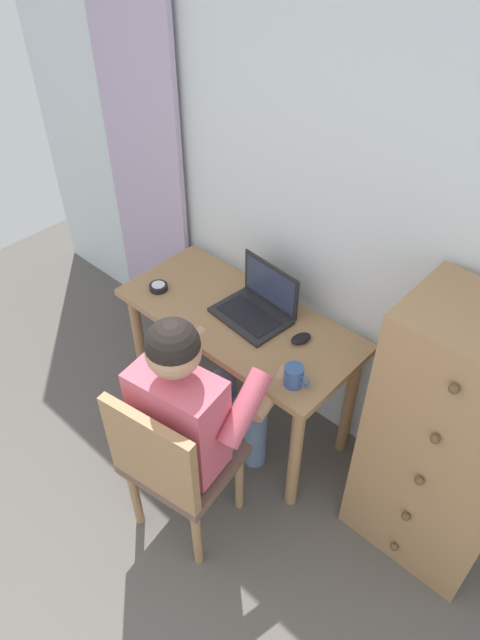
% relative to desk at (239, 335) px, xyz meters
% --- Properties ---
extents(wall_back, '(4.80, 0.05, 2.50)m').
position_rel_desk_xyz_m(wall_back, '(0.40, 0.34, 0.64)').
color(wall_back, silver).
rests_on(wall_back, ground_plane).
extents(curtain_panel, '(0.59, 0.03, 2.27)m').
position_rel_desk_xyz_m(curtain_panel, '(-0.93, 0.27, 0.53)').
color(curtain_panel, '#B29EBC').
rests_on(curtain_panel, ground_plane).
extents(desk, '(1.17, 0.53, 0.73)m').
position_rel_desk_xyz_m(desk, '(0.00, 0.00, 0.00)').
color(desk, '#9E754C').
rests_on(desk, ground_plane).
extents(dresser, '(0.56, 0.44, 1.26)m').
position_rel_desk_xyz_m(dresser, '(1.04, 0.07, 0.02)').
color(dresser, '#9E754C').
rests_on(dresser, ground_plane).
extents(chair, '(0.48, 0.46, 0.88)m').
position_rel_desk_xyz_m(chair, '(0.23, -0.65, -0.12)').
color(chair, brown).
rests_on(chair, ground_plane).
extents(person_seated, '(0.59, 0.63, 1.19)m').
position_rel_desk_xyz_m(person_seated, '(0.21, -0.47, 0.07)').
color(person_seated, '#6B84AD').
rests_on(person_seated, ground_plane).
extents(laptop, '(0.36, 0.28, 0.24)m').
position_rel_desk_xyz_m(laptop, '(0.05, 0.07, 0.17)').
color(laptop, '#232326').
rests_on(laptop, desk).
extents(computer_mouse, '(0.08, 0.11, 0.03)m').
position_rel_desk_xyz_m(computer_mouse, '(0.32, 0.06, 0.14)').
color(computer_mouse, black).
rests_on(computer_mouse, desk).
extents(desk_clock, '(0.09, 0.09, 0.03)m').
position_rel_desk_xyz_m(desk_clock, '(-0.43, -0.12, 0.13)').
color(desk_clock, black).
rests_on(desk_clock, desk).
extents(coffee_mug, '(0.12, 0.08, 0.09)m').
position_rel_desk_xyz_m(coffee_mug, '(0.45, -0.16, 0.17)').
color(coffee_mug, '#33518C').
rests_on(coffee_mug, desk).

